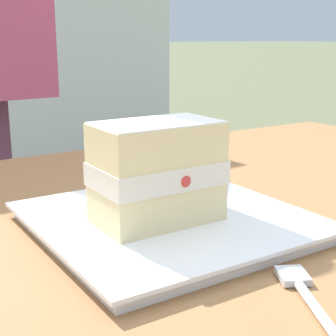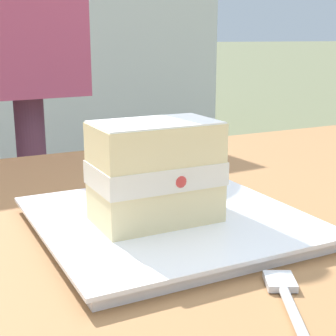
{
  "view_description": "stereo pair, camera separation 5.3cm",
  "coord_description": "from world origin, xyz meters",
  "px_view_note": "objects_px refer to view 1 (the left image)",
  "views": [
    {
      "loc": [
        0.38,
        0.42,
        0.95
      ],
      "look_at": [
        0.1,
        -0.02,
        0.82
      ],
      "focal_mm": 54.84,
      "sensor_mm": 36.0,
      "label": 1
    },
    {
      "loc": [
        0.33,
        0.45,
        0.95
      ],
      "look_at": [
        0.1,
        -0.02,
        0.82
      ],
      "focal_mm": 54.84,
      "sensor_mm": 36.0,
      "label": 2
    }
  ],
  "objects_px": {
    "patio_table": "(243,307)",
    "cake_slice": "(157,172)",
    "dessert_plate": "(168,222)",
    "dessert_fork": "(318,311)"
  },
  "relations": [
    {
      "from": "patio_table",
      "to": "dessert_fork",
      "type": "relative_size",
      "value": 7.36
    },
    {
      "from": "patio_table",
      "to": "cake_slice",
      "type": "relative_size",
      "value": 9.18
    },
    {
      "from": "cake_slice",
      "to": "dessert_plate",
      "type": "bearing_deg",
      "value": -156.2
    },
    {
      "from": "dessert_fork",
      "to": "patio_table",
      "type": "bearing_deg",
      "value": -117.25
    },
    {
      "from": "dessert_plate",
      "to": "dessert_fork",
      "type": "xyz_separation_m",
      "value": [
        0.0,
        0.21,
        -0.0
      ]
    },
    {
      "from": "patio_table",
      "to": "dessert_fork",
      "type": "height_order",
      "value": "dessert_fork"
    },
    {
      "from": "dessert_fork",
      "to": "dessert_plate",
      "type": "bearing_deg",
      "value": -90.65
    },
    {
      "from": "patio_table",
      "to": "dessert_plate",
      "type": "distance_m",
      "value": 0.16
    },
    {
      "from": "patio_table",
      "to": "cake_slice",
      "type": "xyz_separation_m",
      "value": [
        0.12,
        -0.01,
        0.18
      ]
    },
    {
      "from": "dessert_plate",
      "to": "dessert_fork",
      "type": "distance_m",
      "value": 0.21
    }
  ]
}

